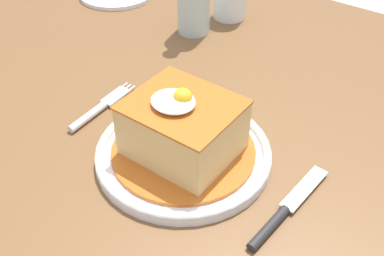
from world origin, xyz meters
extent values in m
cube|color=brown|center=(0.00, 0.00, 0.72)|extent=(1.18, 1.06, 0.04)
cylinder|color=brown|center=(-0.51, 0.45, 0.35)|extent=(0.07, 0.07, 0.70)
cylinder|color=white|center=(0.08, -0.08, 0.75)|extent=(0.24, 0.24, 0.01)
torus|color=white|center=(0.08, -0.08, 0.76)|extent=(0.24, 0.24, 0.01)
cylinder|color=#B75B1E|center=(0.08, -0.08, 0.76)|extent=(0.20, 0.20, 0.01)
cube|color=#DBB770|center=(0.08, -0.08, 0.80)|extent=(0.14, 0.12, 0.07)
cube|color=#B75B1E|center=(0.08, -0.08, 0.83)|extent=(0.14, 0.12, 0.00)
ellipsoid|color=white|center=(0.07, -0.09, 0.84)|extent=(0.06, 0.05, 0.01)
sphere|color=yellow|center=(0.08, -0.08, 0.85)|extent=(0.02, 0.02, 0.02)
cylinder|color=silver|center=(-0.09, -0.10, 0.75)|extent=(0.02, 0.08, 0.01)
cube|color=silver|center=(-0.09, -0.03, 0.75)|extent=(0.02, 0.05, 0.00)
cylinder|color=silver|center=(-0.09, -0.01, 0.75)|extent=(0.00, 0.03, 0.00)
cylinder|color=silver|center=(-0.09, -0.01, 0.75)|extent=(0.00, 0.03, 0.00)
cylinder|color=silver|center=(-0.10, -0.01, 0.75)|extent=(0.00, 0.03, 0.00)
cylinder|color=#262628|center=(0.24, -0.12, 0.75)|extent=(0.02, 0.08, 0.01)
cube|color=silver|center=(0.24, -0.04, 0.75)|extent=(0.03, 0.09, 0.00)
cylinder|color=silver|center=(-0.11, 0.32, 0.77)|extent=(0.06, 0.06, 0.06)
camera|label=1|loc=(0.37, -0.45, 1.19)|focal=43.50mm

